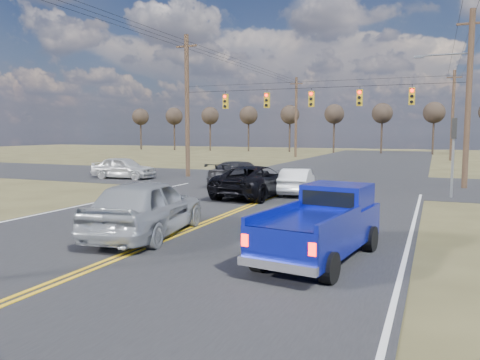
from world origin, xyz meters
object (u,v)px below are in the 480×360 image
at_px(dgrey_car_queue, 240,173).
at_px(pickup_truck, 322,225).
at_px(white_car_queue, 297,181).
at_px(cross_car_west, 123,168).
at_px(black_suv, 255,181).
at_px(silver_suv, 146,207).

bearing_deg(dgrey_car_queue, pickup_truck, 126.48).
distance_m(white_car_queue, cross_car_west, 13.60).
height_order(black_suv, cross_car_west, black_suv).
bearing_deg(cross_car_west, dgrey_car_queue, -96.73).
height_order(pickup_truck, dgrey_car_queue, pickup_truck).
relative_size(pickup_truck, black_suv, 0.89).
bearing_deg(black_suv, white_car_queue, -128.65).
xyz_separation_m(silver_suv, white_car_queue, (1.63, 11.28, -0.24)).
xyz_separation_m(silver_suv, cross_car_west, (-11.60, 14.41, -0.15)).
bearing_deg(black_suv, pickup_truck, 123.16).
bearing_deg(white_car_queue, pickup_truck, 100.95).
xyz_separation_m(silver_suv, dgrey_car_queue, (-2.63, 13.80, -0.17)).
distance_m(pickup_truck, silver_suv, 5.66).
bearing_deg(silver_suv, black_suv, -98.88).
bearing_deg(black_suv, silver_suv, 93.84).
bearing_deg(pickup_truck, dgrey_car_queue, 128.07).
height_order(silver_suv, white_car_queue, silver_suv).
height_order(pickup_truck, black_suv, pickup_truck).
relative_size(pickup_truck, cross_car_west, 1.13).
xyz_separation_m(white_car_queue, dgrey_car_queue, (-4.27, 2.52, 0.07)).
bearing_deg(dgrey_car_queue, silver_suv, 107.32).
xyz_separation_m(black_suv, dgrey_car_queue, (-2.63, 4.31, -0.04)).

